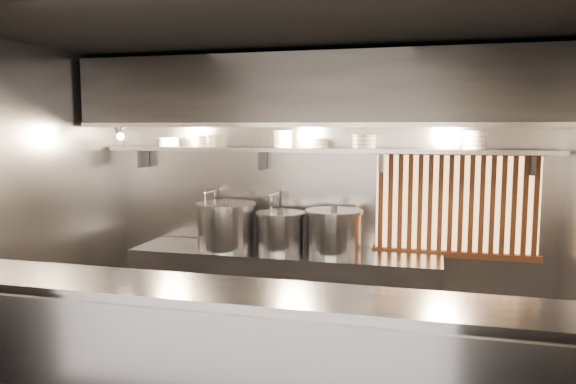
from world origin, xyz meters
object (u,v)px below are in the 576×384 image
at_px(heat_lamp, 119,131).
at_px(stock_pot_right, 334,232).
at_px(pendant_bulb, 306,142).
at_px(stock_pot_mid, 280,231).
at_px(stock_pot_left, 226,226).

relative_size(heat_lamp, stock_pot_right, 0.50).
distance_m(pendant_bulb, stock_pot_mid, 0.90).
bearing_deg(stock_pot_mid, stock_pot_left, -175.72).
distance_m(heat_lamp, stock_pot_left, 1.40).
bearing_deg(heat_lamp, stock_pot_mid, 10.61).
height_order(pendant_bulb, stock_pot_left, pendant_bulb).
xyz_separation_m(stock_pot_mid, stock_pot_right, (0.53, 0.01, 0.02)).
bearing_deg(stock_pot_right, pendant_bulb, 170.95).
height_order(pendant_bulb, stock_pot_mid, pendant_bulb).
height_order(heat_lamp, stock_pot_left, heat_lamp).
bearing_deg(pendant_bulb, heat_lamp, -169.00).
xyz_separation_m(stock_pot_left, stock_pot_right, (1.07, 0.05, -0.02)).
relative_size(heat_lamp, stock_pot_left, 0.50).
relative_size(heat_lamp, pendant_bulb, 1.87).
xyz_separation_m(pendant_bulb, stock_pot_right, (0.29, -0.05, -0.85)).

